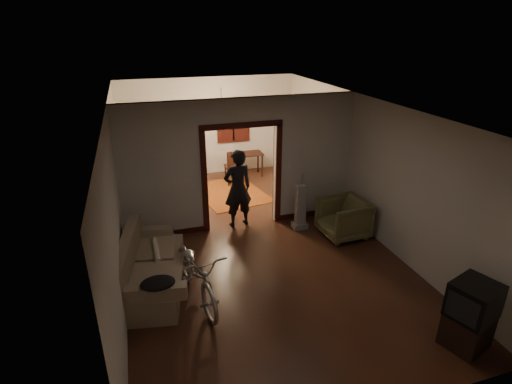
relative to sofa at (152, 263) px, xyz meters
name	(u,v)px	position (x,y,z in m)	size (l,w,h in m)	color
floor	(252,240)	(2.05, 1.03, -0.47)	(5.00, 8.50, 0.01)	black
ceiling	(251,104)	(2.05, 1.03, 2.33)	(5.00, 8.50, 0.01)	white
wall_back	(209,127)	(2.05, 5.28, 0.93)	(5.00, 0.02, 2.80)	beige
wall_left	(116,192)	(-0.45, 1.03, 0.93)	(0.02, 8.50, 2.80)	beige
wall_right	(365,164)	(4.55, 1.03, 0.93)	(0.02, 8.50, 2.80)	beige
partition_wall	(241,165)	(2.05, 1.78, 0.93)	(5.00, 0.14, 2.80)	beige
door_casing	(241,178)	(2.05, 1.78, 0.63)	(1.74, 0.20, 2.32)	black
far_window	(233,120)	(2.75, 5.24, 1.08)	(0.98, 0.06, 1.28)	black
chandelier	(222,105)	(2.05, 3.53, 1.88)	(0.24, 0.24, 0.24)	#FFE0A5
light_switch	(289,168)	(3.10, 1.70, 0.78)	(0.08, 0.01, 0.12)	silver
sofa	(152,263)	(0.00, 0.00, 0.00)	(0.92, 2.04, 0.94)	#7A6C51
rolled_paper	(156,250)	(0.10, 0.30, 0.06)	(0.10, 0.10, 0.77)	beige
jacket	(158,283)	(0.05, -0.91, 0.21)	(0.50, 0.38, 0.15)	black
bicycle	(197,272)	(0.67, -0.53, 0.02)	(0.65, 1.85, 0.97)	silver
armchair	(343,218)	(3.92, 0.64, -0.06)	(0.88, 0.91, 0.82)	brown
tv_stand	(466,330)	(4.03, -2.65, -0.22)	(0.55, 0.50, 0.50)	black
crt_tv	(474,300)	(4.03, -2.65, 0.28)	(0.58, 0.52, 0.50)	black
vacuum	(300,207)	(3.20, 1.23, 0.04)	(0.31, 0.25, 1.02)	gray
person	(238,189)	(1.96, 1.78, 0.40)	(0.63, 0.42, 1.74)	black
oriental_rug	(230,193)	(2.21, 3.58, -0.46)	(1.59, 2.09, 0.02)	maroon
locker	(168,147)	(0.82, 5.06, 0.49)	(0.96, 0.53, 1.92)	#1D301C
globe	(165,112)	(0.82, 5.06, 1.47)	(0.26, 0.26, 0.26)	#1E5972
desk	(247,165)	(2.99, 4.71, -0.13)	(0.92, 0.51, 0.68)	black
desk_chair	(233,167)	(2.47, 4.23, 0.03)	(0.44, 0.44, 1.00)	black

